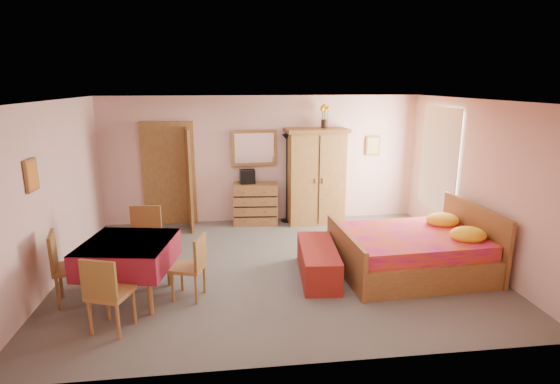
{
  "coord_description": "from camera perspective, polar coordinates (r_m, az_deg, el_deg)",
  "views": [
    {
      "loc": [
        -0.73,
        -6.41,
        2.85
      ],
      "look_at": [
        0.1,
        0.3,
        1.15
      ],
      "focal_mm": 28.0,
      "sensor_mm": 36.0,
      "label": 1
    }
  ],
  "objects": [
    {
      "name": "floor",
      "position": [
        7.05,
        -0.51,
        -9.72
      ],
      "size": [
        6.5,
        6.5,
        0.0
      ],
      "primitive_type": "plane",
      "color": "#67635B",
      "rests_on": "ground"
    },
    {
      "name": "ceiling",
      "position": [
        6.45,
        -0.56,
        11.89
      ],
      "size": [
        6.5,
        6.5,
        0.0
      ],
      "primitive_type": "plane",
      "rotation": [
        3.14,
        0.0,
        0.0
      ],
      "color": "brown",
      "rests_on": "wall_back"
    },
    {
      "name": "wall_back",
      "position": [
        9.07,
        -2.35,
        4.27
      ],
      "size": [
        6.5,
        0.1,
        2.6
      ],
      "primitive_type": "cube",
      "color": "beige",
      "rests_on": "floor"
    },
    {
      "name": "wall_front",
      "position": [
        4.27,
        3.33,
        -7.22
      ],
      "size": [
        6.5,
        0.1,
        2.6
      ],
      "primitive_type": "cube",
      "color": "beige",
      "rests_on": "floor"
    },
    {
      "name": "wall_left",
      "position": [
        7.06,
        -27.76,
        -0.23
      ],
      "size": [
        0.1,
        5.0,
        2.6
      ],
      "primitive_type": "cube",
      "color": "beige",
      "rests_on": "floor"
    },
    {
      "name": "wall_right",
      "position": [
        7.7,
        24.25,
        1.25
      ],
      "size": [
        0.1,
        5.0,
        2.6
      ],
      "primitive_type": "cube",
      "color": "beige",
      "rests_on": "floor"
    },
    {
      "name": "doorway",
      "position": [
        9.14,
        -14.28,
        2.16
      ],
      "size": [
        1.06,
        0.12,
        2.15
      ],
      "primitive_type": "cube",
      "color": "#9E6B35",
      "rests_on": "floor"
    },
    {
      "name": "window",
      "position": [
        8.68,
        20.09,
        3.98
      ],
      "size": [
        0.08,
        1.4,
        1.95
      ],
      "primitive_type": "cube",
      "color": "white",
      "rests_on": "wall_right"
    },
    {
      "name": "picture_left",
      "position": [
        6.42,
        -29.74,
        1.92
      ],
      "size": [
        0.04,
        0.32,
        0.42
      ],
      "primitive_type": "cube",
      "color": "orange",
      "rests_on": "wall_left"
    },
    {
      "name": "picture_back",
      "position": [
        9.49,
        12.02,
        5.94
      ],
      "size": [
        0.3,
        0.04,
        0.4
      ],
      "primitive_type": "cube",
      "color": "#D8BF59",
      "rests_on": "wall_back"
    },
    {
      "name": "chest_of_drawers",
      "position": [
        9.0,
        -3.2,
        -1.53
      ],
      "size": [
        0.93,
        0.52,
        0.85
      ],
      "primitive_type": "cube",
      "rotation": [
        0.0,
        0.0,
        -0.08
      ],
      "color": "#996334",
      "rests_on": "floor"
    },
    {
      "name": "wall_mirror",
      "position": [
        8.97,
        -3.39,
        5.77
      ],
      "size": [
        0.93,
        0.09,
        0.73
      ],
      "primitive_type": "cube",
      "rotation": [
        0.0,
        0.0,
        0.05
      ],
      "color": "silver",
      "rests_on": "wall_back"
    },
    {
      "name": "stereo",
      "position": [
        8.89,
        -4.28,
        2.02
      ],
      "size": [
        0.32,
        0.24,
        0.28
      ],
      "primitive_type": "cube",
      "rotation": [
        0.0,
        0.0,
        0.07
      ],
      "color": "black",
      "rests_on": "chest_of_drawers"
    },
    {
      "name": "floor_lamp",
      "position": [
        9.0,
        0.89,
        1.74
      ],
      "size": [
        0.29,
        0.29,
        1.84
      ],
      "primitive_type": "cube",
      "rotation": [
        0.0,
        0.0,
        0.28
      ],
      "color": "black",
      "rests_on": "floor"
    },
    {
      "name": "wardrobe",
      "position": [
        8.98,
        4.67,
        2.05
      ],
      "size": [
        1.28,
        0.71,
        1.96
      ],
      "primitive_type": "cube",
      "rotation": [
        0.0,
        0.0,
        0.05
      ],
      "color": "#AC793A",
      "rests_on": "floor"
    },
    {
      "name": "sunflower_vase",
      "position": [
        8.93,
        5.83,
        9.83
      ],
      "size": [
        0.2,
        0.2,
        0.47
      ],
      "primitive_type": "cube",
      "rotation": [
        0.0,
        0.0,
        0.07
      ],
      "color": "yellow",
      "rests_on": "wardrobe"
    },
    {
      "name": "bed",
      "position": [
        7.0,
        16.73,
        -6.06
      ],
      "size": [
        2.28,
        1.83,
        1.02
      ],
      "primitive_type": "cube",
      "rotation": [
        0.0,
        0.0,
        0.05
      ],
      "color": "#BD126F",
      "rests_on": "floor"
    },
    {
      "name": "bench",
      "position": [
        6.66,
        4.99,
        -9.05
      ],
      "size": [
        0.64,
        1.45,
        0.47
      ],
      "primitive_type": "cube",
      "rotation": [
        0.0,
        0.0,
        -0.09
      ],
      "color": "maroon",
      "rests_on": "floor"
    },
    {
      "name": "dining_table",
      "position": [
        6.27,
        -19.03,
        -9.62
      ],
      "size": [
        1.29,
        1.29,
        0.82
      ],
      "primitive_type": "cube",
      "rotation": [
        0.0,
        0.0,
        -0.17
      ],
      "color": "maroon",
      "rests_on": "floor"
    },
    {
      "name": "chair_south",
      "position": [
        5.58,
        -21.24,
        -12.11
      ],
      "size": [
        0.55,
        0.55,
        0.95
      ],
      "primitive_type": "cube",
      "rotation": [
        0.0,
        0.0,
        -0.32
      ],
      "color": "#B0723B",
      "rests_on": "floor"
    },
    {
      "name": "chair_north",
      "position": [
        6.91,
        -17.4,
        -6.3
      ],
      "size": [
        0.51,
        0.51,
        1.03
      ],
      "primitive_type": "cube",
      "rotation": [
        0.0,
        0.0,
        3.04
      ],
      "color": "olive",
      "rests_on": "floor"
    },
    {
      "name": "chair_west",
      "position": [
        6.44,
        -25.51,
        -8.83
      ],
      "size": [
        0.54,
        0.54,
        0.99
      ],
      "primitive_type": "cube",
      "rotation": [
        0.0,
        0.0,
        -1.33
      ],
      "color": "#976133",
      "rests_on": "floor"
    },
    {
      "name": "chair_east",
      "position": [
        6.08,
        -11.92,
        -9.53
      ],
      "size": [
        0.5,
        0.5,
        0.89
      ],
      "primitive_type": "cube",
      "rotation": [
        0.0,
        0.0,
        1.28
      ],
      "color": "#AC753A",
      "rests_on": "floor"
    }
  ]
}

